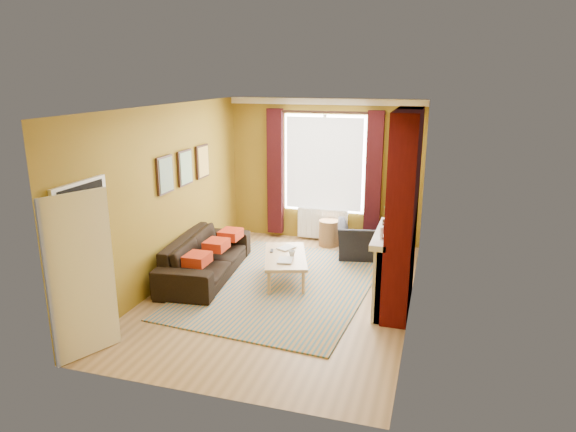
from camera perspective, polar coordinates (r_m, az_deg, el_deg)
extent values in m
plane|color=olive|center=(7.99, -0.52, -8.43)|extent=(5.50, 5.50, 0.00)
cube|color=olive|center=(10.13, 4.08, 5.00)|extent=(3.80, 0.02, 2.80)
cube|color=olive|center=(5.10, -9.80, -5.96)|extent=(3.80, 0.02, 2.80)
cube|color=olive|center=(7.22, 14.01, 0.24)|extent=(0.02, 5.50, 2.80)
cube|color=olive|center=(8.28, -13.21, 2.24)|extent=(0.02, 5.50, 2.80)
cube|color=silver|center=(7.32, -0.58, 12.03)|extent=(3.80, 5.50, 0.01)
cube|color=#4D0B0B|center=(7.23, 12.63, 0.35)|extent=(0.35, 1.40, 2.80)
cube|color=white|center=(7.51, 10.75, -5.81)|extent=(0.12, 1.30, 1.10)
cube|color=white|center=(7.34, 10.57, -1.92)|extent=(0.22, 1.40, 0.08)
cube|color=white|center=(6.98, 10.05, -7.71)|extent=(0.16, 0.14, 1.04)
cube|color=white|center=(8.06, 11.06, -4.54)|extent=(0.16, 0.14, 1.04)
cube|color=black|center=(7.54, 10.94, -6.54)|extent=(0.06, 0.80, 0.90)
cube|color=black|center=(7.71, 10.63, -9.42)|extent=(0.20, 1.00, 0.06)
cube|color=white|center=(6.97, 10.38, -1.82)|extent=(0.03, 0.12, 0.16)
cube|color=black|center=(7.21, 10.61, -1.32)|extent=(0.03, 0.10, 0.14)
cylinder|color=black|center=(7.45, 10.82, -0.86)|extent=(0.10, 0.10, 0.12)
cube|color=black|center=(7.14, 11.32, 3.95)|extent=(0.03, 0.60, 0.75)
cube|color=#A98A39|center=(7.14, 11.16, 3.96)|extent=(0.01, 0.52, 0.66)
cube|color=white|center=(9.94, 4.18, 12.57)|extent=(3.80, 0.08, 0.12)
cube|color=white|center=(10.08, 4.06, 5.80)|extent=(1.60, 0.04, 1.90)
cube|color=white|center=(10.04, 4.01, 5.77)|extent=(1.50, 0.02, 1.80)
cube|color=white|center=(10.06, 4.04, 5.79)|extent=(0.06, 0.04, 1.90)
cube|color=#360C0F|center=(10.28, -1.42, 4.90)|extent=(0.30, 0.16, 2.50)
cube|color=#360C0F|center=(9.86, 9.50, 4.23)|extent=(0.30, 0.16, 2.50)
cylinder|color=black|center=(9.87, 4.06, 11.45)|extent=(2.30, 0.05, 0.05)
cube|color=white|center=(10.28, 3.85, -0.86)|extent=(1.00, 0.10, 0.60)
cube|color=white|center=(10.33, 1.34, -0.75)|extent=(0.04, 0.03, 0.56)
cube|color=white|center=(10.30, 1.93, -0.80)|extent=(0.04, 0.03, 0.56)
cube|color=white|center=(10.28, 2.53, -0.85)|extent=(0.04, 0.03, 0.56)
cube|color=white|center=(10.25, 3.12, -0.90)|extent=(0.04, 0.03, 0.56)
cube|color=white|center=(10.23, 3.72, -0.95)|extent=(0.04, 0.03, 0.56)
cube|color=white|center=(10.21, 4.32, -1.00)|extent=(0.04, 0.03, 0.56)
cube|color=white|center=(10.18, 4.92, -1.05)|extent=(0.04, 0.03, 0.56)
cube|color=white|center=(10.16, 5.53, -1.10)|extent=(0.04, 0.03, 0.56)
cube|color=white|center=(10.14, 6.14, -1.15)|extent=(0.04, 0.03, 0.56)
cube|color=black|center=(8.11, -13.52, 4.47)|extent=(0.04, 0.44, 0.58)
cube|color=#AECB2F|center=(8.10, -13.37, 4.46)|extent=(0.01, 0.38, 0.52)
cube|color=black|center=(8.67, -11.39, 5.29)|extent=(0.04, 0.44, 0.58)
cube|color=#2D893C|center=(8.66, -11.24, 5.28)|extent=(0.01, 0.38, 0.52)
cube|color=black|center=(9.24, -9.51, 6.00)|extent=(0.04, 0.44, 0.58)
cube|color=#D06E34|center=(9.23, -9.37, 6.00)|extent=(0.01, 0.38, 0.52)
cube|color=white|center=(6.76, -21.41, -5.01)|extent=(0.05, 0.94, 2.06)
cube|color=black|center=(6.75, -21.27, -5.03)|extent=(0.02, 0.80, 1.98)
cube|color=white|center=(6.38, -21.98, -6.28)|extent=(0.37, 0.74, 1.98)
imported|color=#427A36|center=(7.72, 11.09, 0.28)|extent=(0.14, 0.10, 0.27)
cube|color=#A7250D|center=(7.96, -10.05, -4.73)|extent=(0.34, 0.40, 0.16)
cube|color=#A7250D|center=(8.55, -7.97, -3.20)|extent=(0.34, 0.40, 0.16)
cube|color=#A7250D|center=(9.07, -6.40, -2.04)|extent=(0.34, 0.40, 0.16)
cube|color=#2E637E|center=(8.23, -0.66, -7.62)|extent=(2.95, 3.88, 0.02)
imported|color=black|center=(8.59, -9.11, -4.47)|extent=(1.13, 2.40, 0.68)
imported|color=black|center=(9.43, 8.54, -2.70)|extent=(1.13, 1.03, 0.64)
cube|color=tan|center=(8.28, -0.30, -4.54)|extent=(1.02, 1.44, 0.05)
cylinder|color=tan|center=(7.81, -2.11, -7.52)|extent=(0.07, 0.07, 0.38)
cylinder|color=tan|center=(7.83, 1.72, -7.48)|extent=(0.07, 0.07, 0.38)
cylinder|color=tan|center=(8.90, -2.06, -4.57)|extent=(0.07, 0.07, 0.38)
cylinder|color=tan|center=(8.91, 1.29, -4.54)|extent=(0.07, 0.07, 0.38)
cylinder|color=olive|center=(10.04, 4.59, -1.88)|extent=(0.44, 0.44, 0.50)
cylinder|color=black|center=(9.70, 12.12, -4.30)|extent=(0.29, 0.29, 0.03)
cylinder|color=black|center=(9.48, 12.36, -0.21)|extent=(0.03, 0.03, 1.41)
cone|color=beige|center=(9.32, 12.62, 4.01)|extent=(0.29, 0.29, 0.17)
imported|color=#999999|center=(8.02, -1.13, -4.92)|extent=(0.27, 0.34, 0.03)
imported|color=#999999|center=(8.64, -0.71, -3.41)|extent=(0.31, 0.35, 0.02)
imported|color=#999999|center=(8.19, 0.43, -4.20)|extent=(0.16, 0.16, 0.10)
cube|color=#242426|center=(8.44, -1.81, -3.87)|extent=(0.08, 0.15, 0.02)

